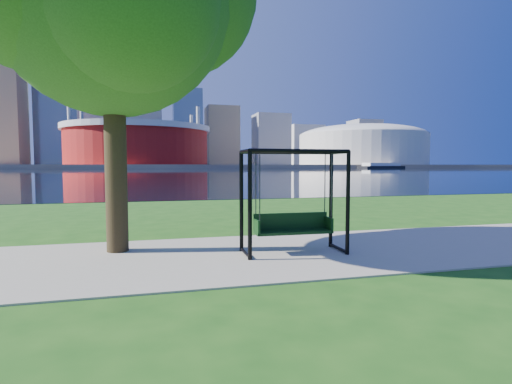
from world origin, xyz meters
name	(u,v)px	position (x,y,z in m)	size (l,w,h in m)	color
ground	(264,249)	(0.00, 0.00, 0.00)	(900.00, 900.00, 0.00)	#1E5114
path	(271,253)	(0.00, -0.50, 0.01)	(120.00, 4.00, 0.03)	#9E937F
river	(161,172)	(0.00, 102.00, 0.01)	(900.00, 180.00, 0.02)	black
far_bank	(155,166)	(0.00, 306.00, 1.00)	(900.00, 228.00, 2.00)	#937F60
stadium	(138,143)	(-10.00, 235.00, 14.23)	(83.00, 83.00, 32.00)	maroon
arena	(362,144)	(135.00, 235.00, 15.87)	(84.00, 84.00, 26.56)	beige
skyline	(149,121)	(-4.27, 319.39, 35.89)	(392.00, 66.00, 96.50)	gray
swing	(293,204)	(0.43, -0.58, 1.01)	(2.06, 0.93, 2.09)	black
barge	(381,166)	(120.04, 187.24, 1.33)	(30.31, 15.37, 2.93)	black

